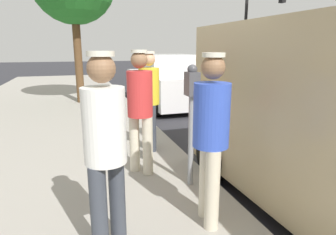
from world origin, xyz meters
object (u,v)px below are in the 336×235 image
(pedestrian_in_white, at_px, (105,144))
(traffic_light_corner, at_px, (260,16))
(pedestrian_in_blue, at_px, (211,131))
(pedestrian_in_yellow, at_px, (149,95))
(parking_meter_near, at_px, (192,105))
(pedestrian_in_red, at_px, (140,105))
(parked_sedan_behind, at_px, (168,82))

(pedestrian_in_white, bearing_deg, traffic_light_corner, -128.53)
(pedestrian_in_blue, xyz_separation_m, traffic_light_corner, (-8.51, -11.80, 2.41))
(pedestrian_in_yellow, height_order, traffic_light_corner, traffic_light_corner)
(pedestrian_in_yellow, bearing_deg, traffic_light_corner, -131.85)
(parking_meter_near, distance_m, pedestrian_in_red, 0.76)
(parking_meter_near, xyz_separation_m, pedestrian_in_blue, (0.14, 0.83, -0.08))
(pedestrian_in_red, xyz_separation_m, parked_sedan_behind, (-2.13, -5.50, -0.37))
(parked_sedan_behind, xyz_separation_m, traffic_light_corner, (-6.75, -4.92, 2.77))
(parking_meter_near, relative_size, pedestrian_in_blue, 0.91)
(pedestrian_in_blue, height_order, parked_sedan_behind, pedestrian_in_blue)
(pedestrian_in_white, height_order, traffic_light_corner, traffic_light_corner)
(pedestrian_in_blue, height_order, pedestrian_in_red, pedestrian_in_red)
(pedestrian_in_white, bearing_deg, parking_meter_near, -139.84)
(pedestrian_in_yellow, height_order, parked_sedan_behind, pedestrian_in_yellow)
(pedestrian_in_blue, xyz_separation_m, pedestrian_in_red, (0.37, -1.38, 0.01))
(pedestrian_in_red, xyz_separation_m, traffic_light_corner, (-8.88, -10.42, 2.40))
(traffic_light_corner, bearing_deg, pedestrian_in_blue, 54.21)
(pedestrian_in_blue, distance_m, pedestrian_in_white, 0.99)
(pedestrian_in_blue, relative_size, parked_sedan_behind, 0.38)
(pedestrian_in_blue, distance_m, pedestrian_in_red, 1.43)
(pedestrian_in_white, relative_size, pedestrian_in_red, 1.00)
(parked_sedan_behind, bearing_deg, parking_meter_near, 75.05)
(pedestrian_in_yellow, bearing_deg, parking_meter_near, 96.65)
(pedestrian_in_yellow, relative_size, traffic_light_corner, 0.32)
(parking_meter_near, distance_m, traffic_light_corner, 13.99)
(parking_meter_near, relative_size, pedestrian_in_white, 0.90)
(pedestrian_in_white, distance_m, parked_sedan_behind, 7.53)
(parking_meter_near, xyz_separation_m, traffic_light_corner, (-8.36, -10.97, 2.34))
(pedestrian_in_blue, bearing_deg, parked_sedan_behind, -104.34)
(pedestrian_in_white, height_order, pedestrian_in_yellow, pedestrian_in_white)
(pedestrian_in_white, bearing_deg, parked_sedan_behind, -111.41)
(parking_meter_near, height_order, parked_sedan_behind, parking_meter_near)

